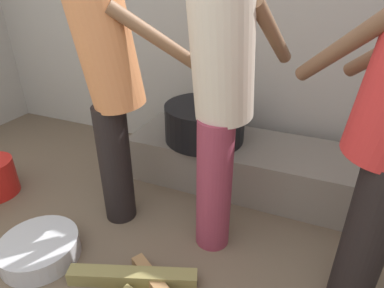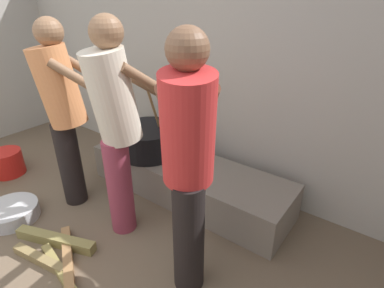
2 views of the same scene
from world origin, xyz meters
name	(u,v)px [view 1 (image 1 of 2)]	position (x,y,z in m)	size (l,w,h in m)	color
block_enclosure_rear	(241,27)	(0.00, 2.68, 1.09)	(5.37, 0.20, 2.18)	#ADA8A0
hearth_ledge	(262,167)	(0.37, 2.16, 0.17)	(2.01, 0.60, 0.35)	slate
cooking_pot_main	(205,122)	(-0.08, 2.12, 0.48)	(0.59, 0.59, 0.72)	black
cook_in_cream_shirt	(221,89)	(0.23, 1.51, 0.96)	(0.46, 0.74, 1.67)	#8C3347
cook_in_orange_shirt	(111,81)	(-0.40, 1.48, 0.94)	(0.72, 0.68, 1.63)	black
metal_mixing_bowl	(40,249)	(-0.65, 0.96, 0.06)	(0.44, 0.44, 0.12)	#B7B7BC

